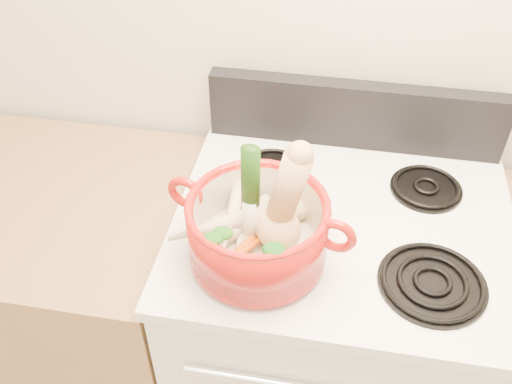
% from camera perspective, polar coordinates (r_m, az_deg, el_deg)
% --- Properties ---
extents(wall_back, '(3.50, 0.02, 2.60)m').
position_cam_1_polar(wall_back, '(1.43, 11.21, 17.36)').
color(wall_back, silver).
rests_on(wall_back, floor).
extents(stove_body, '(0.76, 0.65, 0.92)m').
position_cam_1_polar(stove_body, '(1.71, 7.05, -14.55)').
color(stove_body, white).
rests_on(stove_body, floor).
extents(cooktop, '(0.78, 0.67, 0.03)m').
position_cam_1_polar(cooktop, '(1.34, 8.72, -3.21)').
color(cooktop, white).
rests_on(cooktop, stove_body).
extents(control_backsplash, '(0.76, 0.05, 0.18)m').
position_cam_1_polar(control_backsplash, '(1.51, 9.86, 7.61)').
color(control_backsplash, black).
rests_on(control_backsplash, cooktop).
extents(burner_front_left, '(0.22, 0.22, 0.02)m').
position_cam_1_polar(burner_front_left, '(1.22, -0.58, -6.55)').
color(burner_front_left, black).
rests_on(burner_front_left, cooktop).
extents(burner_front_right, '(0.22, 0.22, 0.02)m').
position_cam_1_polar(burner_front_right, '(1.23, 17.23, -8.60)').
color(burner_front_right, black).
rests_on(burner_front_right, cooktop).
extents(burner_back_left, '(0.17, 0.17, 0.02)m').
position_cam_1_polar(burner_back_left, '(1.44, 1.63, 2.27)').
color(burner_back_left, black).
rests_on(burner_back_left, cooktop).
extents(burner_back_right, '(0.17, 0.17, 0.02)m').
position_cam_1_polar(burner_back_right, '(1.45, 16.66, 0.48)').
color(burner_back_right, black).
rests_on(burner_back_right, cooktop).
extents(dutch_oven, '(0.34, 0.34, 0.14)m').
position_cam_1_polar(dutch_oven, '(1.17, 0.17, -3.85)').
color(dutch_oven, '#AC140E').
rests_on(dutch_oven, burner_front_left).
extents(pot_handle_left, '(0.08, 0.04, 0.08)m').
position_cam_1_polar(pot_handle_left, '(1.19, -7.08, -0.04)').
color(pot_handle_left, '#AC140E').
rests_on(pot_handle_left, dutch_oven).
extents(pot_handle_right, '(0.08, 0.04, 0.08)m').
position_cam_1_polar(pot_handle_right, '(1.10, 8.05, -4.37)').
color(pot_handle_right, '#AC140E').
rests_on(pot_handle_right, dutch_oven).
extents(squash, '(0.18, 0.15, 0.26)m').
position_cam_1_polar(squash, '(1.12, 2.36, -0.87)').
color(squash, tan).
rests_on(squash, dutch_oven).
extents(leek, '(0.04, 0.05, 0.25)m').
position_cam_1_polar(leek, '(1.12, -0.56, -0.38)').
color(leek, silver).
rests_on(leek, dutch_oven).
extents(ginger, '(0.11, 0.09, 0.05)m').
position_cam_1_polar(ginger, '(1.24, 2.83, -1.77)').
color(ginger, '#D6C384').
rests_on(ginger, dutch_oven).
extents(parsnip_0, '(0.04, 0.20, 0.05)m').
position_cam_1_polar(parsnip_0, '(1.20, -1.25, -3.94)').
color(parsnip_0, beige).
rests_on(parsnip_0, dutch_oven).
extents(parsnip_1, '(0.17, 0.21, 0.06)m').
position_cam_1_polar(parsnip_1, '(1.18, -2.31, -3.95)').
color(parsnip_1, beige).
rests_on(parsnip_1, dutch_oven).
extents(parsnip_2, '(0.06, 0.19, 0.06)m').
position_cam_1_polar(parsnip_2, '(1.22, -0.68, -1.81)').
color(parsnip_2, beige).
rests_on(parsnip_2, dutch_oven).
extents(parsnip_3, '(0.20, 0.12, 0.06)m').
position_cam_1_polar(parsnip_3, '(1.18, -4.09, -3.26)').
color(parsnip_3, beige).
rests_on(parsnip_3, dutch_oven).
extents(parsnip_4, '(0.04, 0.20, 0.06)m').
position_cam_1_polar(parsnip_4, '(1.20, -2.34, -2.04)').
color(parsnip_4, beige).
rests_on(parsnip_4, dutch_oven).
extents(carrot_0, '(0.10, 0.15, 0.04)m').
position_cam_1_polar(carrot_0, '(1.18, -0.82, -5.25)').
color(carrot_0, '#D8580A').
rests_on(carrot_0, dutch_oven).
extents(carrot_1, '(0.11, 0.13, 0.04)m').
position_cam_1_polar(carrot_1, '(1.15, -1.59, -6.24)').
color(carrot_1, '#D74E0A').
rests_on(carrot_1, dutch_oven).
extents(carrot_2, '(0.08, 0.19, 0.05)m').
position_cam_1_polar(carrot_2, '(1.15, 1.60, -5.61)').
color(carrot_2, orange).
rests_on(carrot_2, dutch_oven).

